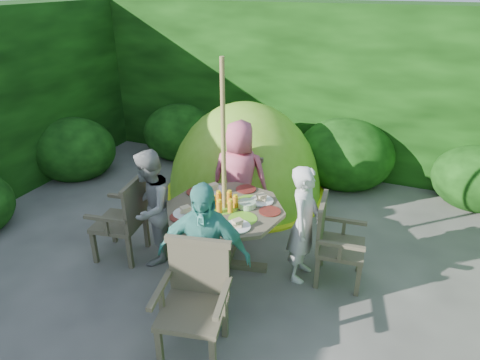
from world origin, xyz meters
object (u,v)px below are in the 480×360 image
at_px(dome_tent, 244,192).
at_px(garden_chair_front, 195,298).
at_px(garden_chair_back, 244,184).
at_px(child_front, 204,256).
at_px(garden_chair_left, 125,218).
at_px(garden_chair_right, 334,241).
at_px(parasol_pole, 224,173).
at_px(patio_table, 225,217).
at_px(child_back, 240,177).
at_px(child_right, 304,224).
at_px(child_left, 150,208).

bearing_deg(dome_tent, garden_chair_front, -55.76).
distance_m(garden_chair_back, child_front, 1.92).
xyz_separation_m(garden_chair_left, garden_chair_back, (0.85, 1.31, -0.03)).
height_order(garden_chair_right, garden_chair_back, garden_chair_right).
distance_m(child_front, dome_tent, 2.64).
xyz_separation_m(garden_chair_right, garden_chair_left, (-2.15, -0.47, 0.02)).
bearing_deg(parasol_pole, garden_chair_back, 101.96).
xyz_separation_m(garden_chair_right, dome_tent, (-1.56, 1.45, -0.45)).
height_order(patio_table, child_front, child_front).
bearing_deg(patio_table, child_back, 102.32).
distance_m(garden_chair_back, garden_chair_front, 2.20).
bearing_deg(garden_chair_left, dome_tent, 153.45).
bearing_deg(child_right, garden_chair_right, -74.58).
bearing_deg(garden_chair_left, child_right, 92.83).
relative_size(garden_chair_right, garden_chair_left, 0.95).
xyz_separation_m(child_right, dome_tent, (-1.26, 1.52, -0.62)).
bearing_deg(child_front, garden_chair_right, 35.19).
height_order(garden_chair_front, child_front, child_front).
xyz_separation_m(garden_chair_right, garden_chair_front, (-0.85, -1.31, 0.04)).
relative_size(patio_table, parasol_pole, 0.67).
xyz_separation_m(parasol_pole, garden_chair_front, (0.23, -1.07, -0.61)).
distance_m(garden_chair_right, child_left, 1.91).
height_order(parasol_pole, garden_chair_back, parasol_pole).
bearing_deg(child_front, child_right, 44.02).
xyz_separation_m(child_front, dome_tent, (-0.65, 2.47, -0.69)).
bearing_deg(dome_tent, parasol_pole, -54.29).
xyz_separation_m(patio_table, parasol_pole, (-0.00, -0.00, 0.50)).
distance_m(parasol_pole, child_left, 0.93).
xyz_separation_m(child_left, child_front, (0.95, -0.62, 0.06)).
xyz_separation_m(parasol_pole, garden_chair_left, (-1.08, -0.23, -0.62)).
bearing_deg(garden_chair_right, child_right, 97.48).
xyz_separation_m(garden_chair_right, child_right, (-0.30, -0.07, 0.16)).
xyz_separation_m(garden_chair_left, garden_chair_front, (1.30, -0.84, 0.01)).
bearing_deg(garden_chair_left, child_left, 93.43).
relative_size(garden_chair_right, child_left, 0.67).
xyz_separation_m(garden_chair_right, child_back, (-1.25, 0.54, 0.23)).
distance_m(garden_chair_right, child_right, 0.35).
height_order(garden_chair_right, garden_chair_left, garden_chair_left).
bearing_deg(garden_chair_back, dome_tent, -80.46).
distance_m(garden_chair_back, child_right, 1.37).
bearing_deg(child_right, garden_chair_front, 157.87).
relative_size(child_right, child_front, 0.90).
relative_size(parasol_pole, dome_tent, 0.80).
bearing_deg(child_left, child_back, 131.82).
bearing_deg(child_back, child_left, 44.49).
height_order(garden_chair_right, garden_chair_front, garden_chair_front).
bearing_deg(parasol_pole, garden_chair_right, 12.43).
bearing_deg(parasol_pole, patio_table, 24.82).
bearing_deg(patio_table, garden_chair_front, -78.20).
xyz_separation_m(garden_chair_back, child_left, (-0.55, -1.25, 0.18)).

